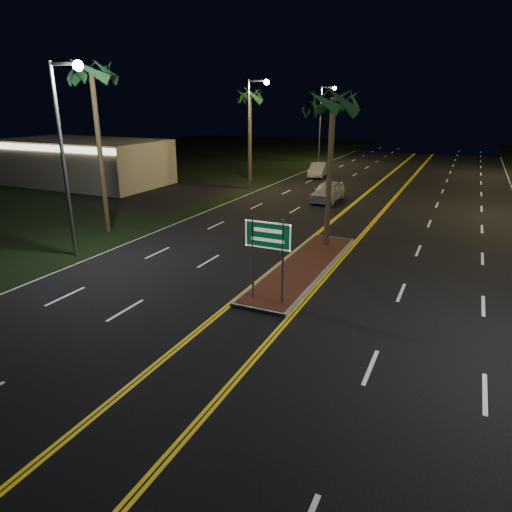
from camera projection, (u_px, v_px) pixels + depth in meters
The scene contains 13 objects.
ground at pixel (233, 335), 15.03m from camera, with size 120.00×120.00×0.00m, color black.
grass_left at pixel (92, 174), 48.46m from camera, with size 40.00×110.00×0.01m, color black.
median_island at pixel (304, 267), 21.01m from camera, with size 2.25×10.25×0.17m.
highway_sign at pixel (268, 243), 16.65m from camera, with size 1.80×0.08×3.20m.
commercial_building at pixel (83, 162), 41.91m from camera, with size 15.00×8.12×4.00m.
streetlight_left_near at pixel (67, 139), 20.87m from camera, with size 1.91×0.44×9.00m.
streetlight_left_mid at pixel (253, 122), 38.04m from camera, with size 1.91×0.44×9.00m.
streetlight_left_far at pixel (323, 115), 55.20m from camera, with size 1.91×0.44×9.00m.
palm_median at pixel (333, 102), 21.69m from camera, with size 2.40×2.40×8.30m.
palm_left_near at pixel (91, 74), 24.08m from camera, with size 2.40×2.40×9.80m.
palm_left_far at pixel (250, 96), 41.67m from camera, with size 2.40×2.40×8.80m.
car_near at pixel (328, 190), 34.97m from camera, with size 2.26×5.28×1.76m, color silver.
car_far at pixel (318, 169), 46.22m from camera, with size 2.09×4.87×1.62m, color silver.
Camera 1 is at (6.32, -11.82, 7.33)m, focal length 32.00 mm.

